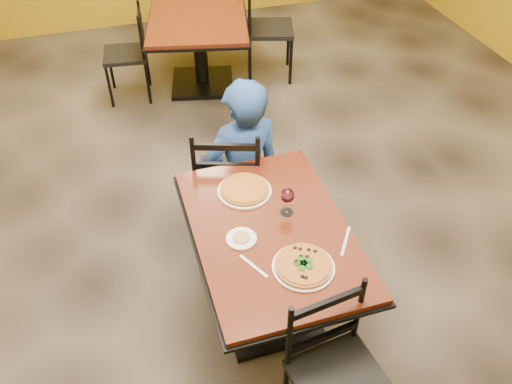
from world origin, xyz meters
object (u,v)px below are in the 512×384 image
object	(u,v)px
table_main	(270,254)
chair_main_far	(229,178)
table_second	(199,32)
chair_main_near	(341,383)
diner	(243,154)
plate_far	(245,191)
wine_glass	(287,200)
chair_second_left	(125,55)
pizza_main	(304,265)
side_plate	(241,239)
chair_second_right	(270,29)
plate_main	(303,267)
pizza_far	(245,189)

from	to	relation	value
table_main	chair_main_far	distance (m)	0.79
table_second	chair_main_near	world-z (taller)	chair_main_near
diner	plate_far	world-z (taller)	diner
table_main	wine_glass	world-z (taller)	wine_glass
table_second	chair_second_left	distance (m)	0.72
chair_second_left	wine_glass	bearing A→B (deg)	19.98
table_main	chair_second_left	world-z (taller)	chair_second_left
chair_main_far	pizza_main	size ratio (longest dim) A/B	3.35
table_main	pizza_main	world-z (taller)	pizza_main
chair_second_left	side_plate	bearing A→B (deg)	13.78
diner	plate_far	distance (m)	0.61
chair_second_right	side_plate	world-z (taller)	chair_second_right
plate_main	pizza_far	world-z (taller)	pizza_far
chair_main_near	chair_second_right	size ratio (longest dim) A/B	0.92
diner	wine_glass	xyz separation A→B (m)	(0.03, -0.79, 0.27)
chair_main_far	plate_main	xyz separation A→B (m)	(0.10, -1.08, 0.28)
plate_far	wine_glass	xyz separation A→B (m)	(0.17, -0.23, 0.08)
chair_second_right	table_main	bearing A→B (deg)	177.93
chair_main_far	wine_glass	world-z (taller)	chair_main_far
chair_second_left	diner	xyz separation A→B (m)	(0.58, -1.95, 0.14)
plate_far	diner	bearing A→B (deg)	75.38
table_second	chair_main_far	xyz separation A→B (m)	(-0.25, -2.05, -0.09)
table_second	diner	distance (m)	1.95
pizza_far	wine_glass	size ratio (longest dim) A/B	1.56
diner	plate_main	xyz separation A→B (m)	(-0.03, -1.19, 0.19)
table_second	chair_second_right	xyz separation A→B (m)	(0.71, 0.00, -0.07)
side_plate	wine_glass	distance (m)	0.33
diner	plate_main	world-z (taller)	diner
chair_main_far	plate_far	distance (m)	0.54
chair_main_near	plate_far	bearing A→B (deg)	90.04
plate_main	pizza_far	size ratio (longest dim) A/B	1.11
chair_second_right	plate_far	distance (m)	2.71
chair_second_right	wine_glass	size ratio (longest dim) A/B	5.48
pizza_far	wine_glass	distance (m)	0.30
plate_main	diner	bearing A→B (deg)	88.66
chair_second_right	pizza_far	xyz separation A→B (m)	(-0.98, -2.51, 0.28)
diner	side_plate	distance (m)	0.97
plate_main	wine_glass	distance (m)	0.41
table_second	plate_main	xyz separation A→B (m)	(-0.15, -3.14, 0.19)
chair_second_left	pizza_main	xyz separation A→B (m)	(0.56, -3.14, 0.34)
plate_main	chair_main_far	bearing A→B (deg)	95.13
plate_main	side_plate	distance (m)	0.36
chair_second_right	side_plate	bearing A→B (deg)	175.08
table_second	pizza_far	bearing A→B (deg)	-96.21
wine_glass	plate_main	bearing A→B (deg)	-97.69
chair_main_near	pizza_main	bearing A→B (deg)	85.62
chair_main_near	side_plate	size ratio (longest dim) A/B	5.65
pizza_far	chair_main_far	bearing A→B (deg)	87.27
chair_second_left	pizza_far	bearing A→B (deg)	17.33
chair_main_near	plate_main	world-z (taller)	chair_main_near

